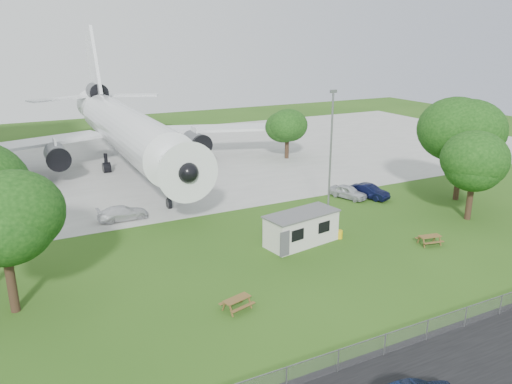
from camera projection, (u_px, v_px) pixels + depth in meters
name	position (u px, v px, depth m)	size (l,w,h in m)	color
ground	(280.00, 283.00, 34.13)	(160.00, 160.00, 0.00)	#3A651D
concrete_apron	(139.00, 163.00, 66.45)	(120.00, 46.00, 0.03)	#B7B7B2
airliner	(125.00, 127.00, 62.18)	(46.36, 47.73, 17.69)	white
site_cabin	(301.00, 228.00, 40.36)	(6.93, 3.70, 2.62)	silver
picnic_west	(237.00, 309.00, 30.90)	(1.80, 1.50, 0.76)	brown
picnic_east	(429.00, 244.00, 40.48)	(1.80, 1.50, 0.76)	brown
fence	(369.00, 360.00, 26.05)	(58.00, 0.04, 1.30)	gray
lamp_mast	(330.00, 165.00, 41.14)	(0.16, 0.16, 12.00)	slate
tree_west_small	(2.00, 223.00, 28.98)	(6.23, 6.23, 8.93)	#382619
tree_east_front	(475.00, 163.00, 44.50)	(6.47, 6.47, 8.56)	#382619
tree_east_back	(464.00, 135.00, 49.58)	(8.05, 8.05, 10.81)	#382619
tree_far_apron	(287.00, 127.00, 67.54)	(5.53, 5.53, 7.08)	#382619
car_ne_hatch	(348.00, 192.00, 51.74)	(1.60, 3.98, 1.36)	#B9BCC1
car_ne_sedan	(369.00, 192.00, 51.84)	(1.49, 4.26, 1.41)	black
car_apron_van	(123.00, 213.00, 45.67)	(1.85, 4.54, 1.32)	silver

